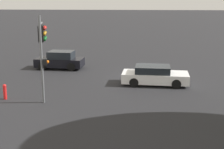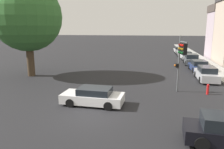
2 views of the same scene
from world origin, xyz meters
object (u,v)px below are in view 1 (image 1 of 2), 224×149
at_px(crossing_car_1, 154,75).
at_px(crossing_car_0, 60,60).
at_px(traffic_signal, 42,41).
at_px(fire_hydrant, 5,91).

bearing_deg(crossing_car_1, crossing_car_0, 153.41).
xyz_separation_m(crossing_car_0, crossing_car_1, (-7.82, 4.40, -0.08)).
relative_size(traffic_signal, fire_hydrant, 5.38).
xyz_separation_m(crossing_car_1, fire_hydrant, (8.97, 4.17, -0.14)).
distance_m(crossing_car_0, fire_hydrant, 8.65).
relative_size(crossing_car_1, fire_hydrant, 5.03).
relative_size(traffic_signal, crossing_car_0, 1.21).
bearing_deg(crossing_car_0, traffic_signal, 101.71).
distance_m(traffic_signal, crossing_car_1, 8.24).
height_order(crossing_car_1, fire_hydrant, crossing_car_1).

